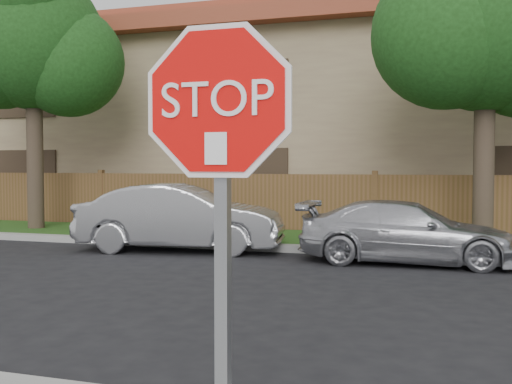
% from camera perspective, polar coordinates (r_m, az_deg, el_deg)
% --- Properties ---
extents(far_curb, '(70.00, 0.30, 0.15)m').
position_cam_1_polar(far_curb, '(12.51, 9.62, -5.59)').
color(far_curb, gray).
rests_on(far_curb, ground).
extents(grass_strip, '(70.00, 3.00, 0.12)m').
position_cam_1_polar(grass_strip, '(14.14, 10.52, -4.71)').
color(grass_strip, '#1E4714').
rests_on(grass_strip, ground).
extents(fence, '(70.00, 0.12, 1.60)m').
position_cam_1_polar(fence, '(15.65, 11.25, -1.29)').
color(fence, '#543A1D').
rests_on(fence, ground).
extents(apartment_building, '(35.20, 9.20, 7.20)m').
position_cam_1_polar(apartment_building, '(21.25, 12.94, 7.08)').
color(apartment_building, '#8C7357').
rests_on(apartment_building, ground).
extents(tree_left, '(4.80, 3.90, 7.78)m').
position_cam_1_polar(tree_left, '(17.66, -20.69, 13.45)').
color(tree_left, '#382B21').
rests_on(tree_left, ground).
extents(tree_mid, '(4.80, 3.90, 7.35)m').
position_cam_1_polar(tree_mid, '(14.05, 21.19, 14.87)').
color(tree_mid, '#382B21').
rests_on(tree_mid, ground).
extents(stop_sign, '(1.01, 0.13, 2.55)m').
position_cam_1_polar(stop_sign, '(2.83, -3.51, 2.11)').
color(stop_sign, gray).
rests_on(stop_sign, sidewalk_near).
extents(sedan_left, '(4.54, 2.19, 1.44)m').
position_cam_1_polar(sedan_left, '(12.94, -7.17, -2.43)').
color(sedan_left, '#A3A4A8').
rests_on(sedan_left, ground).
extents(sedan_right, '(4.07, 1.72, 1.17)m').
position_cam_1_polar(sedan_right, '(11.62, 14.17, -3.72)').
color(sedan_right, '#B4B5BC').
rests_on(sedan_right, ground).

